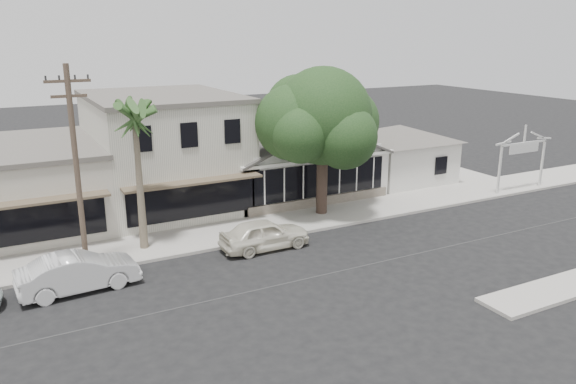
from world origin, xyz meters
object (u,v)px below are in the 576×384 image
car_1 (78,272)px  shade_tree (320,119)px  arch_sign (524,145)px  car_0 (265,234)px  utility_pole (76,166)px

car_1 → shade_tree: size_ratio=0.56×
arch_sign → shade_tree: (-14.16, 2.19, 2.42)m
arch_sign → shade_tree: shade_tree is taller
arch_sign → car_0: size_ratio=0.93×
arch_sign → shade_tree: size_ratio=0.49×
car_1 → shade_tree: (13.80, 4.09, 4.79)m
car_0 → arch_sign: bearing=-86.4°
shade_tree → utility_pole: bearing=-170.2°
utility_pole → car_1: utility_pole is taller
utility_pole → car_1: (-0.56, -1.80, -4.00)m
car_0 → car_1: 8.70m
utility_pole → shade_tree: bearing=9.8°
car_0 → shade_tree: bearing=-55.9°
car_1 → shade_tree: bearing=-77.7°
car_0 → car_1: size_ratio=0.93×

